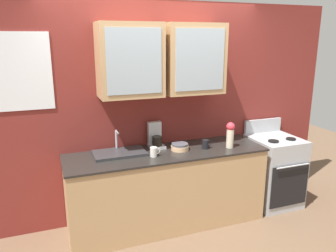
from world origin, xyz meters
name	(u,v)px	position (x,y,z in m)	size (l,w,h in m)	color
ground_plane	(167,223)	(0.00, 0.00, 0.00)	(10.00, 10.00, 0.00)	brown
back_wall_unit	(157,100)	(-0.01, 0.32, 1.41)	(4.59, 0.48, 2.51)	maroon
counter	(167,188)	(0.00, 0.00, 0.44)	(2.25, 0.66, 0.88)	tan
stove_range	(273,170)	(1.47, 0.00, 0.45)	(0.58, 0.67, 1.06)	#ADAFB5
sink_faucet	(119,153)	(-0.51, 0.10, 0.90)	(0.56, 0.33, 0.24)	#2D2D30
bowl_stack	(180,147)	(0.16, 0.01, 0.92)	(0.20, 0.20, 0.08)	#E0AD7F
vase	(230,134)	(0.73, -0.11, 1.05)	(0.10, 0.10, 0.30)	beige
cup_near_sink	(154,152)	(-0.18, -0.10, 0.94)	(0.11, 0.07, 0.10)	silver
cup_near_bowls	(206,144)	(0.45, -0.05, 0.94)	(0.12, 0.08, 0.10)	black
coffee_maker	(156,138)	(-0.06, 0.21, 0.99)	(0.17, 0.20, 0.29)	#B7B7BC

